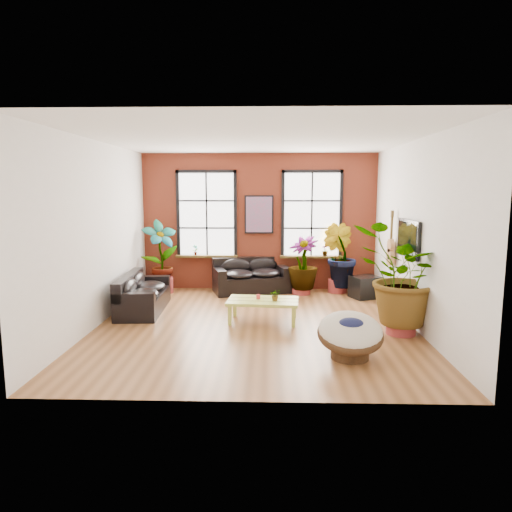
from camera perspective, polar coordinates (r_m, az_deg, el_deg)
The scene contains 19 objects.
room at distance 8.71m, azimuth -0.09°, elevation 2.80°, with size 6.04×6.54×3.54m.
sofa_back at distance 11.61m, azimuth -0.65°, elevation -2.60°, with size 2.04×1.39×0.86m.
sofa_left at distance 10.11m, azimuth -14.15°, elevation -4.68°, with size 0.94×2.02×0.78m.
coffee_table at distance 9.00m, azimuth 0.87°, elevation -5.79°, with size 1.43×0.89×0.53m.
papasan_chair at distance 7.24m, azimuth 11.70°, elevation -9.49°, with size 1.06×1.08×0.76m.
poster at distance 11.72m, azimuth 0.38°, elevation 5.21°, with size 0.74×0.06×0.98m.
tv_wall_unit at distance 9.55m, azimuth 17.87°, elevation 1.65°, with size 0.13×1.86×1.20m.
media_box at distance 11.28m, azimuth 13.47°, elevation -3.79°, with size 0.79×0.73×0.53m.
pot_back_left at distance 11.76m, azimuth -11.60°, elevation -3.59°, with size 0.66×0.66×0.39m.
pot_back_right at distance 11.76m, azimuth 10.14°, elevation -3.68°, with size 0.58×0.58×0.34m.
pot_right_wall at distance 8.69m, azimuth 17.66°, elevation -8.04°, with size 0.67×0.67×0.39m.
pot_mid at distance 11.44m, azimuth 5.67°, elevation -3.94°, with size 0.48×0.48×0.33m.
floor_plant_back_left at distance 11.61m, azimuth -11.83°, elevation 0.29°, with size 0.90×0.61×1.70m, color #284211.
floor_plant_back_right at distance 11.62m, azimuth 10.35°, elevation 0.09°, with size 0.88×0.71×1.60m, color #284211.
floor_plant_right_wall at distance 8.47m, azimuth 17.80°, elevation -2.39°, with size 1.63×1.42×1.82m, color #284211.
floor_plant_mid at distance 11.31m, azimuth 5.89°, elevation -0.84°, with size 0.73×0.73×1.31m, color #284211.
table_plant at distance 8.89m, azimuth 2.44°, elevation -4.89°, with size 0.20×0.17×0.22m, color #284211.
sill_plant_left at distance 11.91m, azimuth -7.59°, elevation 0.76°, with size 0.14×0.10×0.27m, color #284211.
sill_plant_right at distance 11.84m, azimuth 8.62°, elevation 0.70°, with size 0.15×0.15×0.27m, color #284211.
Camera 1 is at (0.27, -8.52, 2.58)m, focal length 32.00 mm.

